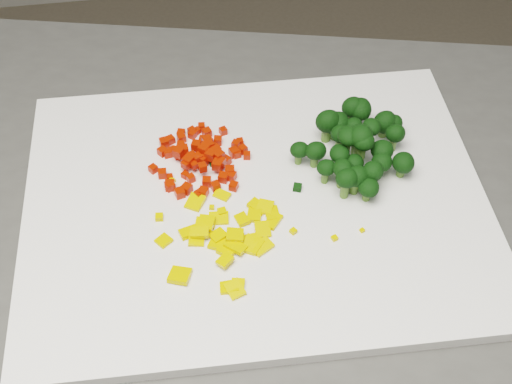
{
  "coord_description": "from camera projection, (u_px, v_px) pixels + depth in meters",
  "views": [
    {
      "loc": [
        -0.45,
        -0.31,
        1.47
      ],
      "look_at": [
        -0.38,
        0.17,
        0.92
      ],
      "focal_mm": 50.0,
      "sensor_mm": 36.0,
      "label": 1
    }
  ],
  "objects": [
    {
      "name": "cutting_board",
      "position": [
        256.0,
        202.0,
        0.74
      ],
      "size": [
        0.49,
        0.38,
        0.01
      ],
      "primitive_type": "cube",
      "rotation": [
        0.0,
        0.0,
        -0.03
      ],
      "color": "white",
      "rests_on": "counter_block"
    },
    {
      "name": "carrot_pile",
      "position": [
        200.0,
        153.0,
        0.76
      ],
      "size": [
        0.11,
        0.11,
        0.03
      ],
      "primitive_type": null,
      "color": "red",
      "rests_on": "cutting_board"
    },
    {
      "name": "pepper_pile",
      "position": [
        225.0,
        237.0,
        0.69
      ],
      "size": [
        0.12,
        0.12,
        0.02
      ],
      "primitive_type": null,
      "color": "#E9B40C",
      "rests_on": "cutting_board"
    },
    {
      "name": "broccoli_pile",
      "position": [
        357.0,
        144.0,
        0.75
      ],
      "size": [
        0.13,
        0.13,
        0.06
      ],
      "primitive_type": null,
      "color": "black",
      "rests_on": "cutting_board"
    },
    {
      "name": "carrot_cube_0",
      "position": [
        178.0,
        154.0,
        0.77
      ],
      "size": [
        0.01,
        0.01,
        0.01
      ],
      "primitive_type": "cube",
      "rotation": [
        0.0,
        0.0,
        0.28
      ],
      "color": "red",
      "rests_on": "carrot_pile"
    },
    {
      "name": "carrot_cube_1",
      "position": [
        162.0,
        152.0,
        0.78
      ],
      "size": [
        0.01,
        0.01,
        0.01
      ],
      "primitive_type": "cube",
      "rotation": [
        0.0,
        0.0,
        2.2
      ],
      "color": "red",
      "rests_on": "carrot_pile"
    },
    {
      "name": "carrot_cube_2",
      "position": [
        203.0,
        192.0,
        0.74
      ],
      "size": [
        0.01,
        0.01,
        0.01
      ],
      "primitive_type": "cube",
      "rotation": [
        0.0,
        0.0,
        2.67
      ],
      "color": "red",
      "rests_on": "carrot_pile"
    },
    {
      "name": "carrot_cube_3",
      "position": [
        170.0,
        186.0,
        0.74
      ],
      "size": [
        0.01,
        0.01,
        0.01
      ],
      "primitive_type": "cube",
      "rotation": [
        0.0,
        0.0,
        1.96
      ],
      "color": "red",
      "rests_on": "carrot_pile"
    },
    {
      "name": "carrot_cube_4",
      "position": [
        188.0,
        161.0,
        0.77
      ],
      "size": [
        0.01,
        0.01,
        0.01
      ],
      "primitive_type": "cube",
      "rotation": [
        0.0,
        0.0,
        1.91
      ],
      "color": "red",
      "rests_on": "carrot_pile"
    },
    {
      "name": "carrot_cube_5",
      "position": [
        202.0,
        127.0,
        0.8
      ],
      "size": [
        0.01,
        0.01,
        0.01
      ],
      "primitive_type": "cube",
      "rotation": [
        0.0,
        0.0,
        1.5
      ],
      "color": "red",
      "rests_on": "carrot_pile"
    },
    {
      "name": "carrot_cube_6",
      "position": [
        216.0,
        152.0,
        0.77
      ],
      "size": [
        0.01,
        0.01,
        0.01
      ],
      "primitive_type": "cube",
      "rotation": [
        0.0,
        0.0,
        1.37
      ],
      "color": "red",
      "rests_on": "carrot_pile"
    },
    {
      "name": "carrot_cube_7",
      "position": [
        218.0,
        156.0,
        0.76
      ],
      "size": [
        0.01,
        0.01,
        0.01
      ],
      "primitive_type": "cube",
      "rotation": [
        0.0,
        0.0,
        0.65
      ],
      "color": "red",
      "rests_on": "carrot_pile"
    },
    {
      "name": "carrot_cube_8",
      "position": [
        237.0,
        154.0,
        0.77
      ],
      "size": [
        0.01,
        0.01,
        0.01
      ],
      "primitive_type": "cube",
      "rotation": [
        0.0,
        0.0,
        1.78
      ],
      "color": "red",
      "rests_on": "carrot_pile"
    },
    {
      "name": "carrot_cube_9",
      "position": [
        204.0,
        150.0,
        0.76
      ],
      "size": [
        0.01,
        0.01,
        0.01
      ],
      "primitive_type": "cube",
      "rotation": [
        0.0,
        0.0,
        0.92
      ],
      "color": "red",
      "rests_on": "carrot_pile"
    },
    {
      "name": "carrot_cube_10",
      "position": [
        172.0,
        150.0,
        0.78
      ],
      "size": [
        0.01,
        0.01,
        0.01
      ],
      "primitive_type": "cube",
      "rotation": [
        0.0,
        0.0,
        1.97
      ],
      "color": "red",
      "rests_on": "carrot_pile"
    },
    {
      "name": "carrot_cube_11",
      "position": [
        180.0,
        193.0,
        0.73
      ],
      "size": [
        0.01,
        0.01,
        0.01
      ],
      "primitive_type": "cube",
      "rotation": [
        0.0,
        0.0,
        1.83
      ],
      "color": "red",
      "rests_on": "carrot_pile"
    },
    {
      "name": "carrot_cube_12",
      "position": [
        191.0,
        178.0,
        0.75
      ],
      "size": [
        0.01,
        0.01,
        0.01
      ],
      "primitive_type": "cube",
      "rotation": [
        0.0,
        0.0,
        2.01
      ],
      "color": "red",
      "rests_on": "carrot_pile"
    },
    {
      "name": "carrot_cube_13",
      "position": [
        203.0,
        160.0,
        0.76
      ],
      "size": [
        0.01,
        0.01,
        0.01
      ],
      "primitive_type": "cube",
      "rotation": [
        0.0,
        0.0,
        2.37
      ],
      "color": "red",
      "rests_on": "carrot_pile"
    },
    {
      "name": "carrot_cube_14",
      "position": [
        181.0,
        134.0,
        0.79
      ],
      "size": [
        0.01,
        0.01,
        0.01
      ],
      "primitive_type": "cube",
      "rotation": [
        0.0,
        0.0,
        2.84
      ],
      "color": "red",
      "rests_on": "carrot_pile"
    },
    {
      "name": "carrot_cube_15",
      "position": [
        236.0,
        144.0,
        0.78
      ],
      "size": [
        0.01,
        0.01,
        0.01
      ],
      "primitive_type": "cube",
      "rotation": [
        0.0,
        0.0,
        2.61
      ],
      "color": "red",
      "rests_on": "carrot_pile"
    },
    {
      "name": "carrot_cube_16",
      "position": [
        213.0,
        146.0,
        0.78
      ],
      "size": [
        0.01,
        0.01,
        0.01
      ],
      "primitive_type": "cube",
      "rotation": [
        0.0,
        0.0,
        3.04
      ],
      "color": "red",
      "rests_on": "carrot_pile"
    },
    {
      "name": "carrot_cube_17",
      "position": [
        208.0,
        143.0,
        0.78
      ],
      "size": [
        0.01,
        0.01,
        0.01
      ],
      "primitive_type": "cube",
      "rotation": [
        0.0,
        0.0,
        1.06
      ],
      "color": "red",
      "rests_on": "carrot_pile"
    },
    {
      "name": "carrot_cube_18",
      "position": [
        186.0,
        165.0,
        0.75
      ],
      "size": [
        0.01,
        0.01,
        0.01
      ],
      "primitive_type": "cube",
      "rotation": [
        0.0,
        0.0,
        0.71
      ],
      "color": "red",
      "rests_on": "carrot_pile"
    },
    {
      "name": "carrot_cube_19",
      "position": [
        168.0,
        153.0,
        0.77
      ],
      "size": [
        0.01,
        0.01,
        0.01
      ],
      "primitive_type": "cube",
      "rotation": [
        0.0,
        0.0,
        0.17
      ],
      "color": "red",
      "rests_on": "carrot_pile"
    },
    {
      "name": "carrot_cube_20",
      "position": [
        226.0,
        177.0,
        0.75
      ],
      "size": [
        0.01,
        0.01,
        0.01
      ],
      "primitive_type": "cube",
      "rotation": [
        0.0,
        0.0,
        2.59
      ],
      "color": "red",
      "rests_on": "carrot_pile"
    },
    {
      "name": "carrot_cube_21",
      "position": [
        204.0,
        168.0,
        0.76
      ],
      "size": [
        0.01,
        0.01,
        0.01
      ],
      "primitive_type": "cube",
      "rotation": [
        0.0,
        0.0,
        2.98
      ],
      "color": "red",
      "rests_on": "carrot_pile"
    },
    {
      "name": "carrot_cube_22",
      "position": [
        207.0,
        141.0,
        0.78
      ],
      "size": [
        0.01,
        0.01,
        0.01
      ],
      "primitive_type": "cube",
      "rotation": [
        0.0,
        0.0,
        1.96
      ],
      "color": "red",
      "rests_on": "carrot_pile"
    },
    {
      "name": "carrot_cube_23",
      "position": [
        234.0,
        152.0,
        0.77
      ],
      "size": [
        0.01,
        0.01,
        0.01
      ],
      "primitive_type": "cube",
      "rotation": [
        0.0,
        0.0,
        1.88
      ],
      "color": "red",
      "rests_on": "carrot_pile"
    },
    {
      "name": "carrot_cube_24",
      "position": [
        226.0,
        161.0,
        0.77
      ],
      "size": [
        0.01,
        0.01,
        0.01
      ],
      "primitive_type": "cube",
      "rotation": [
        0.0,
        0.0,
        2.29
      ],
      "color": "red",
      "rests_on": "carrot_pile"
    },
    {
      "name": "carrot_cube_25",
      "position": [
        181.0,
        146.0,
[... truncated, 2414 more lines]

